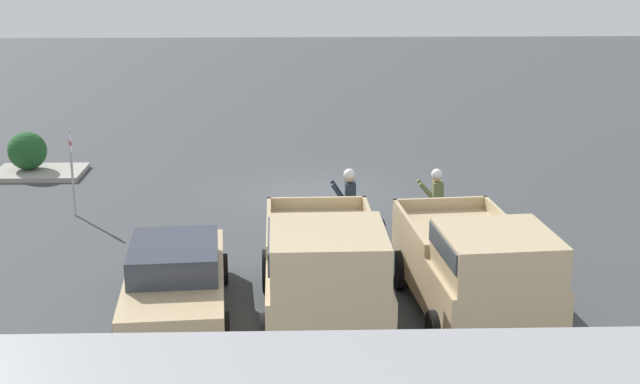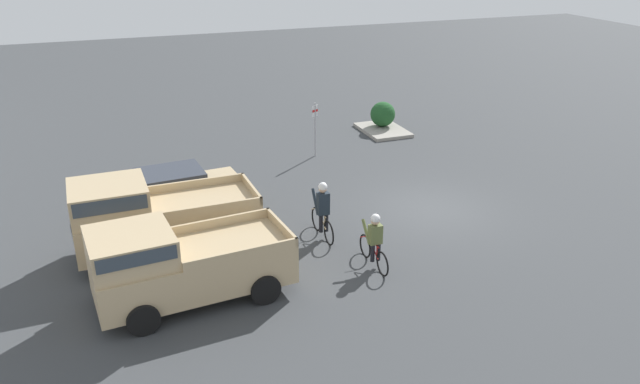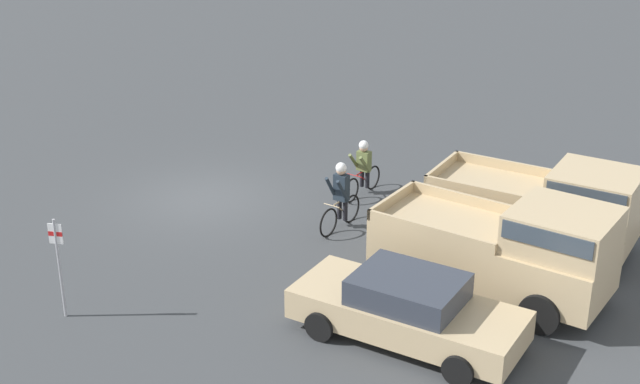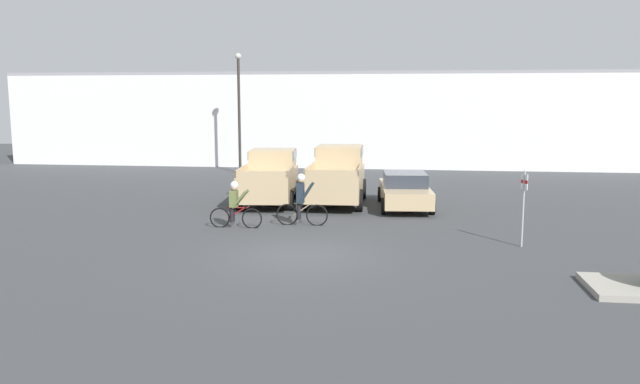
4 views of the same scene
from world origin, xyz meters
name	(u,v)px [view 4 (image 4 of 4)]	position (x,y,z in m)	size (l,w,h in m)	color
ground_plane	(300,255)	(0.00, 0.00, 0.00)	(80.00, 80.00, 0.00)	#383A3D
warehouse_building	(364,117)	(0.00, 28.69, 3.03)	(46.44, 13.37, 6.06)	silver
pickup_truck_0	(270,176)	(-2.72, 8.76, 1.11)	(2.60, 5.05, 2.16)	tan
pickup_truck_1	(337,174)	(0.11, 9.05, 1.21)	(2.39, 5.17, 2.33)	tan
sedan_0	(405,190)	(2.92, 8.16, 0.71)	(2.30, 4.82, 1.43)	tan
cyclist_0	(301,199)	(-0.64, 4.12, 0.93)	(1.81, 0.46, 1.83)	black
cyclist_1	(235,204)	(-2.80, 3.40, 0.83)	(1.82, 0.46, 1.62)	black
fire_lane_sign	(523,201)	(6.33, 1.81, 1.37)	(0.15, 0.28, 2.27)	#9E9EA3
lamppost	(239,104)	(-6.68, 18.86, 4.07)	(0.36, 0.36, 6.96)	#2D2823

